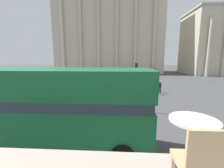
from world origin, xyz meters
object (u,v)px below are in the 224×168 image
object	(u,v)px
pedestrian_black	(160,86)
pedestrian_red	(156,87)
cafe_chair_0	(201,164)
cafe_dining_table	(192,134)
traffic_light_mid	(136,73)
traffic_light_near	(152,89)
pedestrian_white	(76,87)
double_decker_bus	(43,105)
plaza_building_left	(109,33)
pedestrian_olive	(57,92)

from	to	relation	value
pedestrian_black	pedestrian_red	bearing A→B (deg)	-178.35
cafe_chair_0	pedestrian_red	size ratio (longest dim) A/B	0.53
cafe_dining_table	cafe_chair_0	world-z (taller)	cafe_chair_0
traffic_light_mid	pedestrian_red	world-z (taller)	traffic_light_mid
traffic_light_near	traffic_light_mid	world-z (taller)	traffic_light_mid
pedestrian_white	pedestrian_red	xyz separation A→B (m)	(10.41, 0.79, 0.00)
double_decker_bus	cafe_chair_0	bearing A→B (deg)	-53.10
double_decker_bus	traffic_light_near	distance (m)	8.69
double_decker_bus	pedestrian_black	xyz separation A→B (m)	(9.37, 13.33, -1.40)
traffic_light_near	pedestrian_black	xyz separation A→B (m)	(2.73, 7.73, -1.18)
cafe_dining_table	pedestrian_white	world-z (taller)	cafe_dining_table
pedestrian_black	plaza_building_left	bearing A→B (deg)	56.65
plaza_building_left	pedestrian_olive	xyz separation A→B (m)	(-2.97, -36.13, -11.94)
pedestrian_red	pedestrian_black	size ratio (longest dim) A/B	1.05
cafe_dining_table	traffic_light_near	world-z (taller)	cafe_dining_table
double_decker_bus	pedestrian_black	distance (m)	16.35
traffic_light_near	double_decker_bus	bearing A→B (deg)	-139.86
plaza_building_left	pedestrian_white	xyz separation A→B (m)	(-1.80, -32.98, -11.96)
double_decker_bus	cafe_dining_table	world-z (taller)	double_decker_bus
plaza_building_left	pedestrian_red	bearing A→B (deg)	-75.03
plaza_building_left	traffic_light_near	distance (m)	40.99
double_decker_bus	plaza_building_left	xyz separation A→B (m)	(0.01, 44.57, 10.61)
plaza_building_left	pedestrian_olive	size ratio (longest dim) A/B	19.69
pedestrian_white	plaza_building_left	bearing A→B (deg)	169.31
double_decker_bus	pedestrian_white	xyz separation A→B (m)	(-1.79, 11.59, -1.35)
pedestrian_olive	pedestrian_red	distance (m)	12.22
cafe_dining_table	cafe_chair_0	size ratio (longest dim) A/B	0.80
cafe_chair_0	pedestrian_olive	bearing A→B (deg)	113.16
traffic_light_near	pedestrian_black	world-z (taller)	traffic_light_near
pedestrian_white	pedestrian_black	size ratio (longest dim) A/B	1.05
pedestrian_olive	traffic_light_near	bearing A→B (deg)	65.50
cafe_chair_0	pedestrian_olive	xyz separation A→B (m)	(-7.68, 14.27, -2.73)
pedestrian_red	traffic_light_near	bearing A→B (deg)	150.16
cafe_dining_table	traffic_light_near	distance (m)	11.15
plaza_building_left	pedestrian_white	world-z (taller)	plaza_building_left
plaza_building_left	pedestrian_black	xyz separation A→B (m)	(9.36, -31.24, -12.01)
cafe_dining_table	cafe_chair_0	xyz separation A→B (m)	(-0.17, -0.54, -0.02)
traffic_light_near	pedestrian_black	distance (m)	8.28
cafe_chair_0	pedestrian_white	world-z (taller)	cafe_chair_0
cafe_dining_table	pedestrian_olive	world-z (taller)	cafe_dining_table
traffic_light_near	traffic_light_mid	size ratio (longest dim) A/B	0.79
pedestrian_olive	pedestrian_black	world-z (taller)	pedestrian_olive
traffic_light_mid	cafe_chair_0	bearing A→B (deg)	-93.98
cafe_chair_0	plaza_building_left	distance (m)	51.45
cafe_dining_table	traffic_light_near	xyz separation A→B (m)	(1.74, 10.89, -1.65)
traffic_light_near	pedestrian_white	size ratio (longest dim) A/B	1.86
double_decker_bus	pedestrian_red	bearing A→B (deg)	53.03
pedestrian_olive	pedestrian_white	size ratio (longest dim) A/B	1.02
traffic_light_near	pedestrian_red	size ratio (longest dim) A/B	1.86
traffic_light_near	pedestrian_white	world-z (taller)	traffic_light_near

